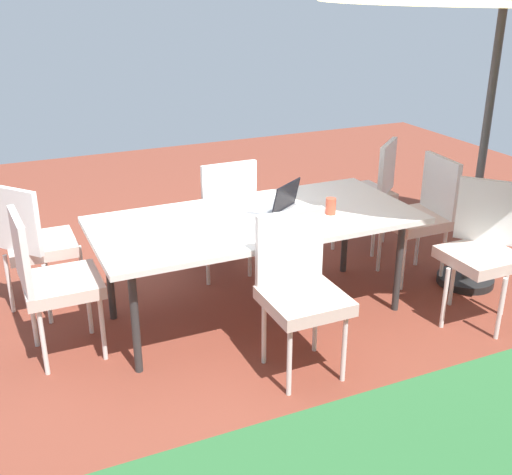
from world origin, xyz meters
The scene contains 11 objects.
ground_plane centered at (0.00, 0.00, -0.01)m, with size 10.00×10.00×0.02m, color brown.
dining_table centered at (0.00, 0.00, 0.70)m, with size 2.21×1.02×0.75m.
chair_southwest centered at (-1.40, -0.72, 0.55)m, with size 0.58×0.59×0.98m.
chair_northwest centered at (-1.40, 0.68, 0.55)m, with size 0.59×0.58×0.98m.
chair_east centered at (1.37, -0.03, 0.55)m, with size 0.47×0.46×0.98m.
chair_south centered at (-0.03, -0.71, 0.55)m, with size 0.46×0.46×0.98m.
chair_west centered at (-1.45, -0.04, 0.55)m, with size 0.48×0.47×0.98m.
chair_north centered at (0.04, 0.71, 0.55)m, with size 0.46×0.46×0.98m.
chair_southeast centered at (1.39, -0.69, 0.55)m, with size 0.58×0.58×0.98m.
laptop centered at (-0.19, -0.07, 0.79)m, with size 0.40×0.38×0.21m.
cup centered at (-0.50, 0.15, 0.80)m, with size 0.07×0.07×0.11m, color #CC4C33.
Camera 1 is at (1.64, 3.65, 2.24)m, focal length 44.07 mm.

